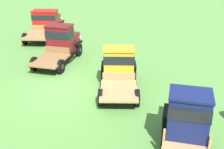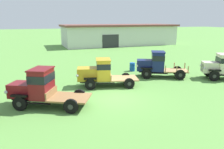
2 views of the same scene
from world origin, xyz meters
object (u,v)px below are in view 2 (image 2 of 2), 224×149
object	(u,v)px
farm_shed	(119,35)
oil_drum_beside_row	(132,67)
vintage_truck_far_side	(156,64)
vintage_truck_back_of_row	(222,66)
vintage_truck_midrow_center	(101,73)
vintage_truck_second_in_line	(40,87)

from	to	relation	value
farm_shed	oil_drum_beside_row	size ratio (longest dim) A/B	27.19
vintage_truck_far_side	vintage_truck_back_of_row	bearing A→B (deg)	-28.06
farm_shed	vintage_truck_back_of_row	bearing A→B (deg)	-93.87
vintage_truck_back_of_row	oil_drum_beside_row	xyz separation A→B (m)	(-5.96, 5.51, -0.70)
vintage_truck_midrow_center	oil_drum_beside_row	distance (m)	5.99
farm_shed	vintage_truck_far_side	world-z (taller)	farm_shed
farm_shed	vintage_truck_back_of_row	world-z (taller)	farm_shed
vintage_truck_back_of_row	vintage_truck_far_side	bearing A→B (deg)	151.94
vintage_truck_midrow_center	oil_drum_beside_row	world-z (taller)	vintage_truck_midrow_center
vintage_truck_far_side	vintage_truck_back_of_row	xyz separation A→B (m)	(4.99, -2.66, -0.08)
oil_drum_beside_row	vintage_truck_far_side	bearing A→B (deg)	-71.29
vintage_truck_back_of_row	vintage_truck_second_in_line	bearing A→B (deg)	-176.63
vintage_truck_second_in_line	oil_drum_beside_row	size ratio (longest dim) A/B	5.89
vintage_truck_far_side	vintage_truck_midrow_center	bearing A→B (deg)	-170.02
vintage_truck_second_in_line	vintage_truck_midrow_center	bearing A→B (deg)	29.33
farm_shed	vintage_truck_far_side	distance (m)	26.41
farm_shed	vintage_truck_far_side	size ratio (longest dim) A/B	4.92
vintage_truck_second_in_line	vintage_truck_far_side	size ratio (longest dim) A/B	1.07
farm_shed	vintage_truck_midrow_center	bearing A→B (deg)	-115.17
vintage_truck_midrow_center	farm_shed	bearing A→B (deg)	64.83
vintage_truck_midrow_center	vintage_truck_back_of_row	bearing A→B (deg)	-9.12
farm_shed	vintage_truck_second_in_line	bearing A→B (deg)	-120.38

